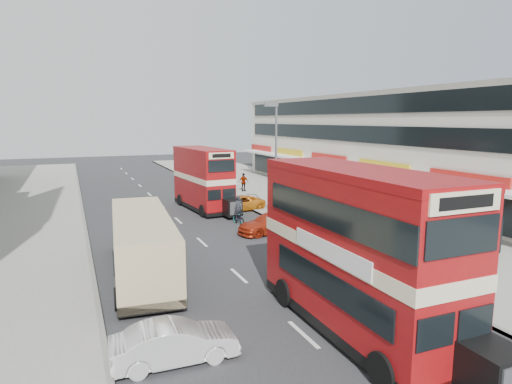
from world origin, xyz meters
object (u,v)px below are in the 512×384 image
bus_second (203,178)px  car_right_b (238,203)px  pedestrian_far (243,182)px  coach (142,242)px  car_left_front (175,343)px  street_lamp (275,152)px  bus_main (357,250)px  pedestrian_near (318,213)px  cyclist (239,215)px  car_right_a (271,223)px

bus_second → car_right_b: 3.38m
pedestrian_far → bus_second: bearing=-136.3°
coach → pedestrian_far: coach is taller
car_left_front → bus_second: bearing=-16.9°
street_lamp → bus_main: 17.19m
street_lamp → coach: street_lamp is taller
car_right_b → pedestrian_near: size_ratio=2.10×
street_lamp → cyclist: 5.16m
bus_second → car_right_a: 9.08m
bus_second → bus_main: bearing=82.0°
bus_main → car_right_b: bus_main is taller
bus_second → pedestrian_far: (5.82, 6.29, -1.43)m
pedestrian_near → car_right_b: bearing=-109.9°
coach → pedestrian_far: size_ratio=5.60×
car_right_b → cyclist: cyclist is taller
coach → car_left_front: 7.95m
street_lamp → car_left_front: street_lamp is taller
street_lamp → car_right_b: street_lamp is taller
cyclist → car_right_b: bearing=62.5°
pedestrian_far → cyclist: bearing=-116.1°
bus_main → car_left_front: bus_main is taller
car_right_a → car_right_b: (0.54, 7.15, -0.06)m
street_lamp → coach: 13.64m
pedestrian_far → coach: bearing=-126.2°
coach → car_right_b: (9.04, 11.67, -0.94)m
car_right_a → car_right_b: bearing=167.9°
street_lamp → car_right_a: street_lamp is taller
bus_main → cyclist: bus_main is taller
coach → pedestrian_far: (12.53, 19.53, -0.48)m
pedestrian_near → pedestrian_far: bearing=-131.7°
coach → car_right_a: (8.50, 4.53, -0.88)m
coach → car_left_front: coach is taller
bus_main → car_right_a: size_ratio=2.22×
street_lamp → pedestrian_near: size_ratio=4.14×
pedestrian_near → pedestrian_far: pedestrian_near is taller
car_right_a → pedestrian_far: (4.04, 15.01, 0.40)m
cyclist → car_right_a: bearing=-77.0°
car_left_front → car_right_a: 15.22m
car_right_a → pedestrian_far: size_ratio=2.47×
bus_main → bus_second: bus_main is taller
bus_second → car_right_b: bearing=140.8°
bus_second → pedestrian_far: bearing=-138.0°
bus_main → car_right_b: size_ratio=2.33×
street_lamp → coach: bearing=-142.3°
car_right_a → car_left_front: bearing=-43.1°
car_left_front → bus_main: bearing=-92.2°
pedestrian_near → street_lamp: bearing=-113.2°
bus_main → cyclist: (1.77, 15.64, -2.12)m
bus_main → coach: size_ratio=0.98×
street_lamp → pedestrian_far: bearing=79.8°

